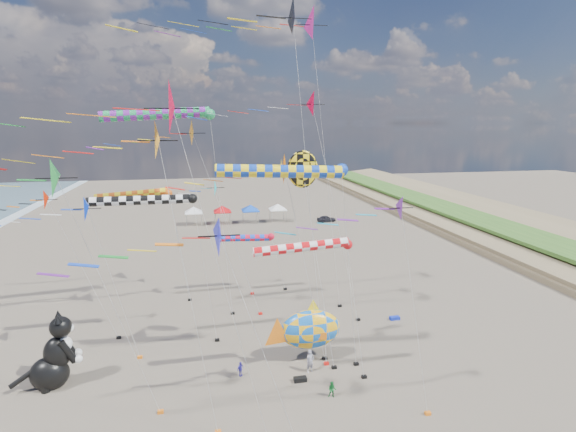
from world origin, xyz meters
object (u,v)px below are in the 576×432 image
Objects in this scene: child_blue at (240,369)px; parked_car at (326,219)px; person_adult at (310,361)px; cat_inflatable at (52,351)px; child_green at (332,390)px; fish_inflatable at (310,329)px.

parked_car reaches higher than child_blue.
child_blue is 0.32× the size of parked_car.
person_adult reaches higher than child_blue.
cat_inflatable is 12.78m from child_blue.
child_blue is (-5.65, 3.72, -0.01)m from child_green.
person_adult is (-0.37, -1.70, -1.64)m from fish_inflatable.
person_adult reaches higher than parked_car.
person_adult is 0.50× the size of parked_car.
cat_inflatable is 4.80× the size of child_green.
fish_inflatable is 49.08m from parked_car.
child_green is 0.32× the size of parked_car.
fish_inflatable is 5.83m from child_blue.
cat_inflatable is at bearing -173.26° from child_green.
parked_car is (20.23, 47.97, 0.04)m from child_blue.
fish_inflatable reaches higher than parked_car.
fish_inflatable is 5.67× the size of child_green.
parked_car is (32.78, 46.70, -2.03)m from cat_inflatable.
child_blue is 52.06m from parked_car.
child_green reaches higher than child_blue.
cat_inflatable is 0.85× the size of fish_inflatable.
parked_car is at bearing 72.34° from fish_inflatable.
person_adult is at bearing 159.29° from parked_car.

